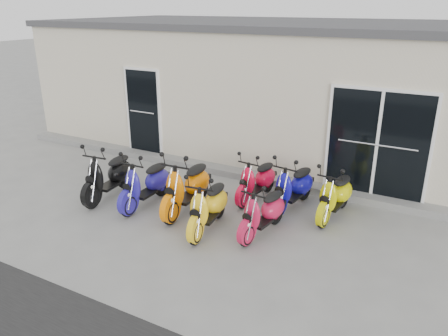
{
  "coord_description": "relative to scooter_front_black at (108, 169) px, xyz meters",
  "views": [
    {
      "loc": [
        3.85,
        -6.51,
        3.81
      ],
      "look_at": [
        0.0,
        0.6,
        0.75
      ],
      "focal_mm": 35.0,
      "sensor_mm": 36.0,
      "label": 1
    }
  ],
  "objects": [
    {
      "name": "ground",
      "position": [
        2.21,
        0.31,
        -0.63
      ],
      "size": [
        80.0,
        80.0,
        0.0
      ],
      "primitive_type": "plane",
      "color": "gray",
      "rests_on": "ground"
    },
    {
      "name": "building",
      "position": [
        2.21,
        5.51,
        0.97
      ],
      "size": [
        14.0,
        6.0,
        3.2
      ],
      "primitive_type": "cube",
      "color": "beige",
      "rests_on": "ground"
    },
    {
      "name": "roof_cap",
      "position": [
        2.21,
        5.51,
        2.65
      ],
      "size": [
        14.2,
        6.2,
        0.16
      ],
      "primitive_type": "cube",
      "color": "#3F3F42",
      "rests_on": "building"
    },
    {
      "name": "front_step",
      "position": [
        2.21,
        2.33,
        -0.55
      ],
      "size": [
        14.0,
        0.4,
        0.15
      ],
      "primitive_type": "cube",
      "color": "gray",
      "rests_on": "ground"
    },
    {
      "name": "door_left",
      "position": [
        -0.99,
        2.48,
        0.63
      ],
      "size": [
        1.07,
        0.08,
        2.22
      ],
      "primitive_type": "cube",
      "color": "black",
      "rests_on": "front_step"
    },
    {
      "name": "door_right",
      "position": [
        4.81,
        2.48,
        0.63
      ],
      "size": [
        2.02,
        0.08,
        2.22
      ],
      "primitive_type": "cube",
      "color": "black",
      "rests_on": "front_step"
    },
    {
      "name": "scooter_front_black",
      "position": [
        0.0,
        0.0,
        0.0
      ],
      "size": [
        0.79,
        1.75,
        1.25
      ],
      "primitive_type": null,
      "rotation": [
        0.0,
        0.0,
        0.1
      ],
      "color": "black",
      "rests_on": "ground"
    },
    {
      "name": "scooter_front_blue",
      "position": [
        0.91,
        0.06,
        -0.02
      ],
      "size": [
        0.61,
        1.64,
        1.21
      ],
      "primitive_type": null,
      "rotation": [
        0.0,
        0.0,
        0.01
      ],
      "color": "#231B95",
      "rests_on": "ground"
    },
    {
      "name": "scooter_front_orange_a",
      "position": [
        1.77,
        0.23,
        0.03
      ],
      "size": [
        0.74,
        1.81,
        1.31
      ],
      "primitive_type": null,
      "rotation": [
        0.0,
        0.0,
        0.05
      ],
      "color": "orange",
      "rests_on": "ground"
    },
    {
      "name": "scooter_front_orange_b",
      "position": [
        2.51,
        -0.23,
        -0.04
      ],
      "size": [
        0.76,
        1.64,
        1.17
      ],
      "primitive_type": null,
      "rotation": [
        0.0,
        0.0,
        0.12
      ],
      "color": "yellow",
      "rests_on": "ground"
    },
    {
      "name": "scooter_front_red",
      "position": [
        3.43,
        0.09,
        -0.08
      ],
      "size": [
        0.74,
        1.53,
        1.09
      ],
      "primitive_type": null,
      "rotation": [
        0.0,
        0.0,
        -0.14
      ],
      "color": "#C51640",
      "rests_on": "ground"
    },
    {
      "name": "scooter_back_red",
      "position": [
        2.73,
        1.36,
        -0.08
      ],
      "size": [
        0.72,
        1.54,
        1.1
      ],
      "primitive_type": null,
      "rotation": [
        0.0,
        0.0,
        -0.12
      ],
      "color": "red",
      "rests_on": "ground"
    },
    {
      "name": "scooter_back_blue",
      "position": [
        3.53,
        1.31,
        -0.04
      ],
      "size": [
        0.81,
        1.66,
        1.17
      ],
      "primitive_type": null,
      "rotation": [
        0.0,
        0.0,
        -0.15
      ],
      "color": "#120E9C",
      "rests_on": "ground"
    },
    {
      "name": "scooter_back_yellow",
      "position": [
        4.35,
        1.34,
        -0.06
      ],
      "size": [
        0.72,
        1.59,
        1.14
      ],
      "primitive_type": null,
      "rotation": [
        0.0,
        0.0,
        -0.11
      ],
      "color": "#D0CD03",
      "rests_on": "ground"
    }
  ]
}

